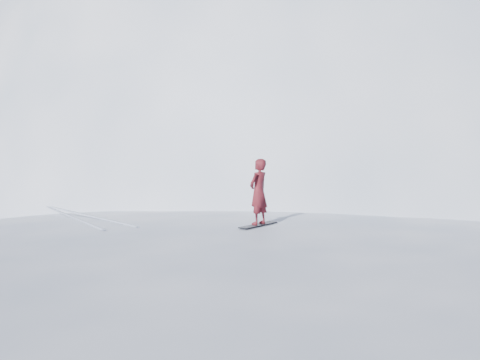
{
  "coord_description": "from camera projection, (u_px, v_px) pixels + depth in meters",
  "views": [
    {
      "loc": [
        -4.29,
        -8.28,
        4.16
      ],
      "look_at": [
        1.63,
        2.86,
        3.5
      ],
      "focal_mm": 35.0,
      "sensor_mm": 36.0,
      "label": 1
    }
  ],
  "objects": [
    {
      "name": "ground",
      "position": [
        235.0,
        359.0,
        9.53
      ],
      "size": [
        400.0,
        400.0,
        0.0
      ],
      "primitive_type": "plane",
      "color": "white",
      "rests_on": "ground"
    },
    {
      "name": "snowboard",
      "position": [
        259.0,
        225.0,
        11.82
      ],
      "size": [
        1.37,
        0.84,
        0.02
      ],
      "primitive_type": "cube",
      "rotation": [
        0.0,
        0.0,
        0.44
      ],
      "color": "black",
      "rests_on": "near_ridge"
    },
    {
      "name": "board_tracks",
      "position": [
        79.0,
        215.0,
        13.65
      ],
      "size": [
        1.57,
        5.97,
        0.04
      ],
      "color": "silver",
      "rests_on": "ground"
    },
    {
      "name": "peak_shoulder",
      "position": [
        231.0,
        217.0,
        31.86
      ],
      "size": [
        28.0,
        24.0,
        18.0
      ],
      "primitive_type": "ellipsoid",
      "color": "white",
      "rests_on": "ground"
    },
    {
      "name": "summit_peak",
      "position": [
        318.0,
        201.0,
        42.77
      ],
      "size": [
        60.0,
        56.0,
        56.0
      ],
      "primitive_type": "ellipsoid",
      "color": "white",
      "rests_on": "ground"
    },
    {
      "name": "snowboarder",
      "position": [
        259.0,
        192.0,
        11.77
      ],
      "size": [
        0.72,
        0.62,
        1.66
      ],
      "primitive_type": "imported",
      "rotation": [
        0.0,
        0.0,
        3.58
      ],
      "color": "maroon",
      "rests_on": "snowboard"
    },
    {
      "name": "wind_bumps",
      "position": [
        174.0,
        330.0,
        11.14
      ],
      "size": [
        16.0,
        14.4,
        1.0
      ],
      "color": "white",
      "rests_on": "ground"
    },
    {
      "name": "near_ridge",
      "position": [
        217.0,
        309.0,
        12.65
      ],
      "size": [
        36.0,
        28.0,
        4.8
      ],
      "primitive_type": "ellipsoid",
      "color": "white",
      "rests_on": "ground"
    }
  ]
}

